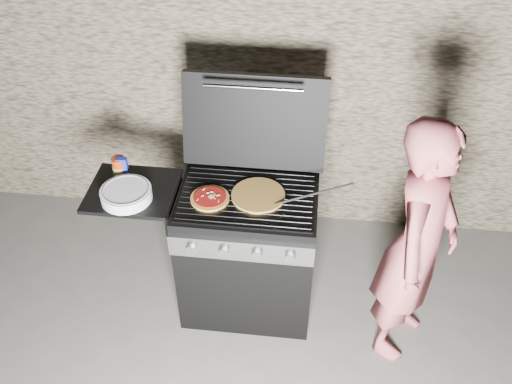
# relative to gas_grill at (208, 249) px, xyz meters

# --- Properties ---
(ground) EXTENTS (50.00, 50.00, 0.00)m
(ground) POSITION_rel_gas_grill_xyz_m (0.25, 0.00, -0.46)
(ground) COLOR #4D4C4C
(stone_wall) EXTENTS (8.00, 0.35, 1.80)m
(stone_wall) POSITION_rel_gas_grill_xyz_m (0.25, 1.05, 0.44)
(stone_wall) COLOR #87765D
(stone_wall) RESTS_ON ground
(gas_grill) EXTENTS (1.34, 0.79, 0.91)m
(gas_grill) POSITION_rel_gas_grill_xyz_m (0.00, 0.00, 0.00)
(gas_grill) COLOR black
(gas_grill) RESTS_ON ground
(pizza_topped) EXTENTS (0.27, 0.27, 0.02)m
(pizza_topped) POSITION_rel_gas_grill_xyz_m (0.04, -0.05, 0.47)
(pizza_topped) COLOR tan
(pizza_topped) RESTS_ON gas_grill
(pizza_plain) EXTENTS (0.35, 0.35, 0.02)m
(pizza_plain) POSITION_rel_gas_grill_xyz_m (0.31, 0.01, 0.46)
(pizza_plain) COLOR gold
(pizza_plain) RESTS_ON gas_grill
(sauce_jar) EXTENTS (0.08, 0.08, 0.12)m
(sauce_jar) POSITION_rel_gas_grill_xyz_m (-0.52, 0.12, 0.51)
(sauce_jar) COLOR #A22905
(sauce_jar) RESTS_ON gas_grill
(blue_carton) EXTENTS (0.06, 0.04, 0.13)m
(blue_carton) POSITION_rel_gas_grill_xyz_m (-0.50, 0.11, 0.51)
(blue_carton) COLOR navy
(blue_carton) RESTS_ON gas_grill
(plate_stack) EXTENTS (0.37, 0.37, 0.07)m
(plate_stack) POSITION_rel_gas_grill_xyz_m (-0.42, -0.09, 0.48)
(plate_stack) COLOR white
(plate_stack) RESTS_ON gas_grill
(person) EXTENTS (0.58, 0.68, 1.59)m
(person) POSITION_rel_gas_grill_xyz_m (1.20, -0.16, 0.34)
(person) COLOR #B65158
(person) RESTS_ON ground
(tongs) EXTENTS (0.49, 0.17, 0.10)m
(tongs) POSITION_rel_gas_grill_xyz_m (0.60, 0.00, 0.51)
(tongs) COLOR black
(tongs) RESTS_ON gas_grill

